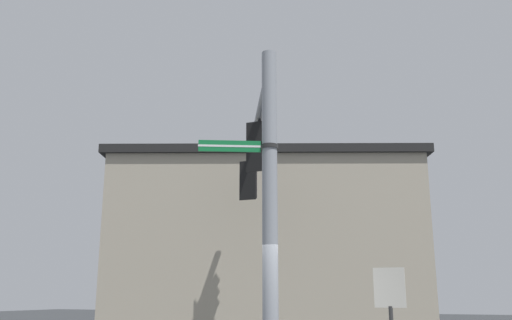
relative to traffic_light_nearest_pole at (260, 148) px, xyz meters
name	(u,v)px	position (x,y,z in m)	size (l,w,h in m)	color
signal_pole	(270,209)	(1.10, -2.28, -1.87)	(0.29, 0.29, 6.31)	gray
mast_arm	(257,128)	(-0.41, 0.83, 0.80)	(0.19, 0.19, 6.91)	gray
traffic_light_nearest_pole	(260,148)	(0.00, 0.00, 0.00)	(0.54, 0.49, 1.31)	black
traffic_light_mid_inner	(250,181)	(-1.73, 3.56, 0.00)	(0.54, 0.49, 1.31)	black
street_name_sign	(250,147)	(0.77, -2.44, -0.66)	(1.39, 0.78, 0.22)	#147238
storefront_building	(265,250)	(-3.18, 8.63, -1.70)	(13.47, 11.68, 6.63)	#A89E89
historical_marker	(390,306)	(2.97, -0.67, -3.62)	(0.60, 0.08, 2.13)	#333333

